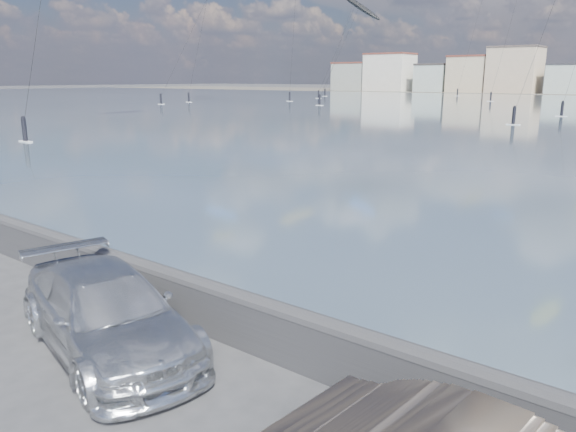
# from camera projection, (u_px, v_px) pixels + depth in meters

# --- Properties ---
(ground) EXTENTS (700.00, 700.00, 0.00)m
(ground) POSITION_uv_depth(u_px,v_px,m) (80.00, 390.00, 8.82)
(ground) COLOR #333335
(ground) RESTS_ON ground
(seawall) EXTENTS (400.00, 0.36, 1.08)m
(seawall) POSITION_uv_depth(u_px,v_px,m) (205.00, 303.00, 10.73)
(seawall) COLOR #28282B
(seawall) RESTS_ON ground
(car_silver) EXTENTS (5.41, 3.26, 1.47)m
(car_silver) POSITION_uv_depth(u_px,v_px,m) (107.00, 313.00, 9.92)
(car_silver) COLOR silver
(car_silver) RESTS_ON ground
(kitesurfer_10) EXTENTS (9.08, 8.89, 20.19)m
(kitesurfer_10) POSITION_uv_depth(u_px,v_px,m) (359.00, 7.00, 99.06)
(kitesurfer_10) COLOR black
(kitesurfer_10) RESTS_ON ground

